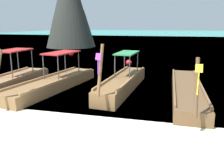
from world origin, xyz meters
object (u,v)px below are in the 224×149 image
object	(u,v)px
longtail_boat_red_ribbon	(54,83)
longtail_boat_yellow_ribbon	(187,90)
mooring_buoy_near	(129,63)
longtail_boat_violet_ribbon	(123,83)
karst_rock	(70,4)
longtail_boat_turquoise_ribbon	(7,81)
mooring_buoy_far	(71,54)

from	to	relation	value
longtail_boat_red_ribbon	longtail_boat_yellow_ribbon	size ratio (longest dim) A/B	0.90
mooring_buoy_near	longtail_boat_violet_ribbon	bearing A→B (deg)	-83.07
longtail_boat_red_ribbon	longtail_boat_yellow_ribbon	distance (m)	6.50
longtail_boat_red_ribbon	karst_rock	distance (m)	23.17
longtail_boat_violet_ribbon	karst_rock	size ratio (longest dim) A/B	0.50
longtail_boat_turquoise_ribbon	longtail_boat_violet_ribbon	xyz separation A→B (m)	(6.04, 0.80, 0.07)
longtail_boat_yellow_ribbon	longtail_boat_turquoise_ribbon	bearing A→B (deg)	-176.23
longtail_boat_violet_ribbon	mooring_buoy_far	bearing A→B (deg)	124.27
mooring_buoy_far	longtail_boat_violet_ribbon	bearing A→B (deg)	-55.73
longtail_boat_red_ribbon	karst_rock	xyz separation A→B (m)	(-8.02, 20.99, 5.64)
mooring_buoy_near	mooring_buoy_far	world-z (taller)	mooring_buoy_far
longtail_boat_turquoise_ribbon	mooring_buoy_far	size ratio (longest dim) A/B	13.06
longtail_boat_violet_ribbon	longtail_boat_red_ribbon	bearing A→B (deg)	-169.08
longtail_boat_yellow_ribbon	karst_rock	distance (m)	25.78
longtail_boat_red_ribbon	mooring_buoy_near	distance (m)	8.03
karst_rock	mooring_buoy_near	distance (m)	18.03
longtail_boat_violet_ribbon	longtail_boat_yellow_ribbon	world-z (taller)	longtail_boat_violet_ribbon
longtail_boat_red_ribbon	mooring_buoy_far	size ratio (longest dim) A/B	13.68
longtail_boat_red_ribbon	karst_rock	bearing A→B (deg)	110.92
longtail_boat_yellow_ribbon	karst_rock	bearing A→B (deg)	125.23
mooring_buoy_near	longtail_boat_yellow_ribbon	bearing A→B (deg)	-61.43
longtail_boat_red_ribbon	longtail_boat_violet_ribbon	world-z (taller)	longtail_boat_violet_ribbon
longtail_boat_violet_ribbon	mooring_buoy_near	xyz separation A→B (m)	(-0.84, 6.93, -0.14)
longtail_boat_red_ribbon	mooring_buoy_near	bearing A→B (deg)	71.15
longtail_boat_yellow_ribbon	mooring_buoy_far	bearing A→B (deg)	133.22
longtail_boat_red_ribbon	mooring_buoy_near	size ratio (longest dim) A/B	14.22
longtail_boat_violet_ribbon	mooring_buoy_near	world-z (taller)	longtail_boat_violet_ribbon
longtail_boat_yellow_ribbon	mooring_buoy_near	distance (m)	8.13
karst_rock	mooring_buoy_far	world-z (taller)	karst_rock
longtail_boat_violet_ribbon	mooring_buoy_near	bearing A→B (deg)	96.93
longtail_boat_red_ribbon	mooring_buoy_near	xyz separation A→B (m)	(2.59, 7.60, -0.09)
longtail_boat_turquoise_ribbon	longtail_boat_violet_ribbon	distance (m)	6.09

